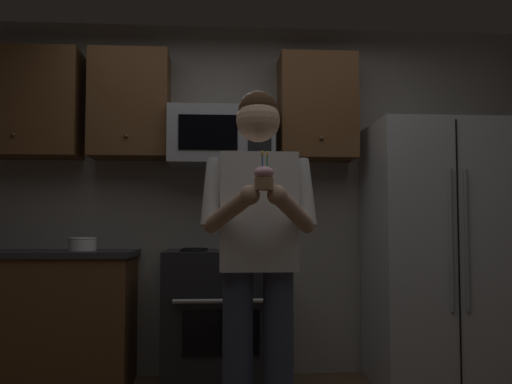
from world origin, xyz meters
TOP-DOWN VIEW (x-y plane):
  - wall_back at (0.00, 1.75)m, footprint 4.40×0.10m
  - oven_range at (-0.15, 1.36)m, footprint 0.76×0.70m
  - microwave at (-0.15, 1.48)m, footprint 0.74×0.41m
  - refrigerator at (1.35, 1.32)m, footprint 0.90×0.75m
  - cabinet_row_upper at (-0.72, 1.53)m, footprint 2.78×0.36m
  - counter_left at (-1.45, 1.38)m, footprint 1.44×0.66m
  - bowl_large_white at (-1.08, 1.35)m, footprint 0.19×0.19m
  - person at (0.02, 0.22)m, footprint 0.60×0.48m
  - cupcake at (0.02, -0.11)m, footprint 0.09×0.09m

SIDE VIEW (x-z plane):
  - oven_range at x=-0.15m, z-range 0.00..0.93m
  - counter_left at x=-1.45m, z-range 0.00..0.92m
  - refrigerator at x=1.35m, z-range 0.00..1.80m
  - bowl_large_white at x=-1.08m, z-range 0.92..1.01m
  - person at x=0.02m, z-range 0.11..1.88m
  - cupcake at x=0.02m, z-range 1.21..1.38m
  - wall_back at x=0.00m, z-range 0.00..2.60m
  - microwave at x=-0.15m, z-range 1.52..1.92m
  - cabinet_row_upper at x=-0.72m, z-range 1.57..2.33m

